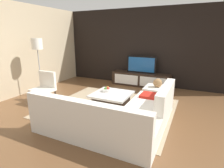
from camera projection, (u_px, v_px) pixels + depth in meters
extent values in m
plane|color=brown|center=(113.00, 109.00, 4.60)|extent=(14.00, 14.00, 0.00)
cube|color=black|center=(144.00, 48.00, 6.57)|extent=(6.40, 0.12, 2.80)
cube|color=#C6B28E|center=(27.00, 49.00, 5.73)|extent=(0.12, 5.20, 2.80)
cube|color=tan|center=(110.00, 108.00, 4.64)|extent=(3.13, 2.75, 0.01)
cube|color=black|center=(141.00, 79.00, 6.62)|extent=(2.15, 0.47, 0.50)
cube|color=white|center=(126.00, 79.00, 6.62)|extent=(0.91, 0.01, 0.35)
cube|color=white|center=(152.00, 82.00, 6.21)|extent=(0.91, 0.01, 0.35)
cube|color=black|center=(141.00, 65.00, 6.47)|extent=(1.08, 0.05, 0.62)
cube|color=#194C8C|center=(141.00, 65.00, 6.45)|extent=(0.97, 0.01, 0.52)
cube|color=white|center=(94.00, 126.00, 3.33)|extent=(2.37, 0.85, 0.40)
cube|color=white|center=(83.00, 113.00, 2.93)|extent=(2.37, 0.18, 0.41)
cube|color=white|center=(149.00, 110.00, 4.03)|extent=(0.85, 1.47, 0.40)
cube|color=white|center=(166.00, 95.00, 3.78)|extent=(0.18, 1.47, 0.41)
cube|color=red|center=(63.00, 104.00, 3.55)|extent=(0.36, 0.20, 0.22)
cube|color=red|center=(153.00, 96.00, 4.29)|extent=(0.60, 0.44, 0.06)
cube|color=black|center=(112.00, 101.00, 4.68)|extent=(0.77, 0.75, 0.33)
cube|color=white|center=(112.00, 94.00, 4.63)|extent=(0.96, 0.94, 0.05)
cylinder|color=black|center=(31.00, 98.00, 4.86)|extent=(0.04, 0.04, 0.38)
cylinder|color=black|center=(44.00, 100.00, 4.66)|extent=(0.04, 0.04, 0.38)
cylinder|color=black|center=(43.00, 93.00, 5.23)|extent=(0.04, 0.04, 0.38)
cylinder|color=black|center=(55.00, 96.00, 5.03)|extent=(0.04, 0.04, 0.38)
cube|color=white|center=(43.00, 90.00, 4.90)|extent=(0.56, 0.51, 0.08)
cube|color=white|center=(47.00, 79.00, 5.01)|extent=(0.56, 0.08, 0.45)
cylinder|color=#A5A5AA|center=(42.00, 95.00, 5.65)|extent=(0.28, 0.28, 0.02)
cylinder|color=#A5A5AA|center=(40.00, 73.00, 5.46)|extent=(0.03, 0.03, 1.41)
cylinder|color=white|center=(37.00, 44.00, 5.22)|extent=(0.32, 0.32, 0.32)
cube|color=white|center=(157.00, 94.00, 5.16)|extent=(0.70, 0.70, 0.40)
cylinder|color=silver|center=(107.00, 90.00, 4.78)|extent=(0.28, 0.28, 0.07)
sphere|color=#B23326|center=(108.00, 88.00, 4.75)|extent=(0.10, 0.10, 0.10)
sphere|color=gold|center=(108.00, 88.00, 4.82)|extent=(0.09, 0.09, 0.09)
sphere|color=#4C8C33|center=(106.00, 89.00, 4.75)|extent=(0.08, 0.08, 0.08)
sphere|color=#997247|center=(158.00, 83.00, 5.07)|extent=(0.25, 0.25, 0.25)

